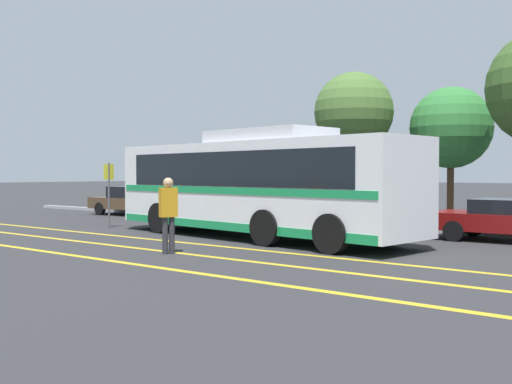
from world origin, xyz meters
TOP-DOWN VIEW (x-y plane):
  - ground_plane at (0.00, 0.00)m, footprint 220.00×220.00m
  - lane_strip_0 at (-1.03, -2.19)m, footprint 30.77×0.20m
  - lane_strip_1 at (-1.03, -3.86)m, footprint 30.77×0.20m
  - lane_strip_2 at (-1.03, -5.73)m, footprint 30.77×0.20m
  - curb_strip at (-1.03, 5.17)m, footprint 38.77×0.36m
  - transit_bus at (-1.02, 0.01)m, footprint 11.28×3.94m
  - parked_car_0 at (-11.62, 4.22)m, footprint 4.72×1.98m
  - parked_car_1 at (-6.04, 4.39)m, footprint 4.59×1.91m
  - parked_car_2 at (-0.79, 4.41)m, footprint 4.36×1.91m
  - pedestrian_0 at (-0.53, -4.11)m, footprint 0.38×0.47m
  - bus_stop_sign at (-7.35, -0.58)m, footprint 0.08×0.40m
  - tree_0 at (-2.18, 8.12)m, footprint 3.32×3.32m
  - tree_2 at (1.25, 10.11)m, footprint 3.35×3.35m

SIDE VIEW (x-z plane):
  - ground_plane at x=0.00m, z-range 0.00..0.00m
  - lane_strip_0 at x=-1.03m, z-range 0.00..0.01m
  - lane_strip_1 at x=-1.03m, z-range 0.00..0.01m
  - lane_strip_2 at x=-1.03m, z-range 0.00..0.01m
  - curb_strip at x=-1.03m, z-range 0.00..0.15m
  - parked_car_2 at x=-0.79m, z-range 0.02..1.29m
  - parked_car_0 at x=-11.62m, z-range 0.01..1.37m
  - parked_car_1 at x=-6.04m, z-range 0.02..1.40m
  - pedestrian_0 at x=-0.53m, z-range 0.14..2.02m
  - bus_stop_sign at x=-7.35m, z-range 0.31..2.67m
  - transit_bus at x=-1.02m, z-range 0.03..3.30m
  - tree_2 at x=1.25m, z-range 1.08..6.61m
  - tree_0 at x=-2.18m, z-range 1.43..7.66m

